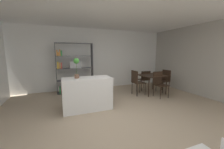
{
  "coord_description": "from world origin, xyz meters",
  "views": [
    {
      "loc": [
        -1.28,
        -2.99,
        1.61
      ],
      "look_at": [
        0.03,
        0.38,
        1.05
      ],
      "focal_mm": 22.05,
      "sensor_mm": 36.0,
      "label": 1
    }
  ],
  "objects_px": {
    "dining_chair_near": "(159,82)",
    "dining_chair_far": "(144,78)",
    "dining_chair_island_side": "(137,80)",
    "dining_chair_window_side": "(165,79)",
    "dining_table": "(151,77)",
    "potted_plant_on_island": "(76,66)",
    "open_bookshelf": "(72,67)",
    "kitchen_island": "(87,94)"
  },
  "relations": [
    {
      "from": "dining_chair_window_side",
      "to": "dining_chair_far",
      "type": "distance_m",
      "value": 0.84
    },
    {
      "from": "kitchen_island",
      "to": "dining_chair_near",
      "type": "bearing_deg",
      "value": 4.53
    },
    {
      "from": "potted_plant_on_island",
      "to": "dining_chair_window_side",
      "type": "relative_size",
      "value": 0.61
    },
    {
      "from": "kitchen_island",
      "to": "open_bookshelf",
      "type": "bearing_deg",
      "value": 96.0
    },
    {
      "from": "kitchen_island",
      "to": "dining_chair_window_side",
      "type": "bearing_deg",
      "value": 11.8
    },
    {
      "from": "kitchen_island",
      "to": "open_bookshelf",
      "type": "xyz_separation_m",
      "value": [
        -0.21,
        1.98,
        0.59
      ]
    },
    {
      "from": "open_bookshelf",
      "to": "dining_chair_far",
      "type": "bearing_deg",
      "value": -14.71
    },
    {
      "from": "kitchen_island",
      "to": "dining_chair_near",
      "type": "distance_m",
      "value": 2.76
    },
    {
      "from": "dining_chair_island_side",
      "to": "dining_chair_far",
      "type": "bearing_deg",
      "value": -55.49
    },
    {
      "from": "potted_plant_on_island",
      "to": "dining_table",
      "type": "height_order",
      "value": "potted_plant_on_island"
    },
    {
      "from": "dining_table",
      "to": "dining_chair_island_side",
      "type": "bearing_deg",
      "value": -179.81
    },
    {
      "from": "potted_plant_on_island",
      "to": "dining_table",
      "type": "relative_size",
      "value": 0.59
    },
    {
      "from": "dining_chair_island_side",
      "to": "dining_chair_near",
      "type": "xyz_separation_m",
      "value": [
        0.69,
        -0.48,
        -0.02
      ]
    },
    {
      "from": "potted_plant_on_island",
      "to": "dining_table",
      "type": "xyz_separation_m",
      "value": [
        3.02,
        0.67,
        -0.59
      ]
    },
    {
      "from": "potted_plant_on_island",
      "to": "open_bookshelf",
      "type": "distance_m",
      "value": 1.95
    },
    {
      "from": "potted_plant_on_island",
      "to": "dining_chair_near",
      "type": "distance_m",
      "value": 3.1
    },
    {
      "from": "dining_table",
      "to": "dining_chair_far",
      "type": "xyz_separation_m",
      "value": [
        0.0,
        0.5,
        -0.15
      ]
    },
    {
      "from": "dining_chair_window_side",
      "to": "dining_chair_island_side",
      "type": "bearing_deg",
      "value": -97.29
    },
    {
      "from": "dining_chair_near",
      "to": "potted_plant_on_island",
      "type": "bearing_deg",
      "value": -178.07
    },
    {
      "from": "kitchen_island",
      "to": "open_bookshelf",
      "type": "distance_m",
      "value": 2.07
    },
    {
      "from": "dining_chair_near",
      "to": "dining_chair_far",
      "type": "height_order",
      "value": "dining_chair_near"
    },
    {
      "from": "potted_plant_on_island",
      "to": "dining_chair_far",
      "type": "relative_size",
      "value": 0.65
    },
    {
      "from": "dining_table",
      "to": "dining_chair_window_side",
      "type": "relative_size",
      "value": 1.03
    },
    {
      "from": "dining_chair_far",
      "to": "potted_plant_on_island",
      "type": "bearing_deg",
      "value": 20.82
    },
    {
      "from": "potted_plant_on_island",
      "to": "dining_table",
      "type": "distance_m",
      "value": 3.15
    },
    {
      "from": "dining_chair_far",
      "to": "open_bookshelf",
      "type": "bearing_deg",
      "value": -14.96
    },
    {
      "from": "kitchen_island",
      "to": "open_bookshelf",
      "type": "relative_size",
      "value": 0.68
    },
    {
      "from": "kitchen_island",
      "to": "dining_chair_far",
      "type": "xyz_separation_m",
      "value": [
        2.75,
        1.2,
        0.06
      ]
    },
    {
      "from": "potted_plant_on_island",
      "to": "dining_chair_island_side",
      "type": "xyz_separation_m",
      "value": [
        2.33,
        0.66,
        -0.69
      ]
    },
    {
      "from": "dining_chair_window_side",
      "to": "dining_chair_near",
      "type": "xyz_separation_m",
      "value": [
        -0.69,
        -0.5,
        0.01
      ]
    },
    {
      "from": "dining_chair_window_side",
      "to": "dining_chair_far",
      "type": "bearing_deg",
      "value": -132.97
    },
    {
      "from": "dining_chair_island_side",
      "to": "dining_chair_window_side",
      "type": "height_order",
      "value": "dining_chair_island_side"
    },
    {
      "from": "kitchen_island",
      "to": "dining_chair_island_side",
      "type": "bearing_deg",
      "value": 18.81
    },
    {
      "from": "kitchen_island",
      "to": "dining_chair_island_side",
      "type": "height_order",
      "value": "dining_chair_island_side"
    },
    {
      "from": "dining_chair_far",
      "to": "dining_chair_near",
      "type": "bearing_deg",
      "value": 89.58
    },
    {
      "from": "potted_plant_on_island",
      "to": "dining_chair_far",
      "type": "xyz_separation_m",
      "value": [
        3.02,
        1.16,
        -0.74
      ]
    },
    {
      "from": "kitchen_island",
      "to": "dining_chair_near",
      "type": "height_order",
      "value": "dining_chair_near"
    },
    {
      "from": "open_bookshelf",
      "to": "dining_chair_island_side",
      "type": "bearing_deg",
      "value": -29.32
    },
    {
      "from": "dining_chair_near",
      "to": "dining_table",
      "type": "bearing_deg",
      "value": 88.2
    },
    {
      "from": "open_bookshelf",
      "to": "dining_chair_far",
      "type": "distance_m",
      "value": 3.11
    },
    {
      "from": "dining_table",
      "to": "dining_chair_near",
      "type": "distance_m",
      "value": 0.5
    },
    {
      "from": "dining_chair_island_side",
      "to": "dining_chair_window_side",
      "type": "xyz_separation_m",
      "value": [
        1.38,
        0.02,
        -0.03
      ]
    }
  ]
}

